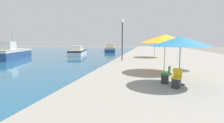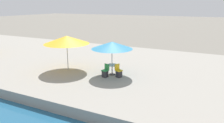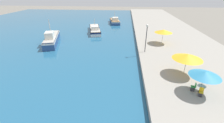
{
  "view_description": "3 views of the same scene",
  "coord_description": "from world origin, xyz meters",
  "px_view_note": "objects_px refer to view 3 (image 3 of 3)",
  "views": [
    {
      "loc": [
        3.88,
        3.85,
        2.85
      ],
      "look_at": [
        1.5,
        15.43,
        1.47
      ],
      "focal_mm": 28.0,
      "sensor_mm": 36.0,
      "label": 1
    },
    {
      "loc": [
        -7.94,
        6.15,
        5.63
      ],
      "look_at": [
        5.44,
        12.9,
        1.67
      ],
      "focal_mm": 35.0,
      "sensor_mm": 36.0,
      "label": 2
    },
    {
      "loc": [
        -2.35,
        -0.22,
        10.18
      ],
      "look_at": [
        -4.0,
        18.0,
        1.27
      ],
      "focal_mm": 24.0,
      "sensor_mm": 36.0,
      "label": 3
    }
  ],
  "objects_px": {
    "fishing_boat_far": "(115,21)",
    "cafe_chair_right": "(201,93)",
    "cafe_umbrella_striped": "(164,31)",
    "lamppost": "(147,34)",
    "cafe_umbrella_white": "(188,57)",
    "fishing_boat_mid": "(95,29)",
    "cafe_umbrella_pink": "(205,74)",
    "cafe_table": "(201,88)",
    "fishing_boat_near": "(52,39)",
    "cafe_chair_left": "(193,88)"
  },
  "relations": [
    {
      "from": "cafe_umbrella_striped",
      "to": "cafe_chair_left",
      "type": "distance_m",
      "value": 15.23
    },
    {
      "from": "cafe_umbrella_white",
      "to": "cafe_umbrella_striped",
      "type": "relative_size",
      "value": 1.06
    },
    {
      "from": "cafe_umbrella_white",
      "to": "cafe_table",
      "type": "distance_m",
      "value": 4.06
    },
    {
      "from": "fishing_boat_near",
      "to": "cafe_umbrella_striped",
      "type": "distance_m",
      "value": 22.19
    },
    {
      "from": "cafe_umbrella_striped",
      "to": "cafe_chair_right",
      "type": "xyz_separation_m",
      "value": [
        0.45,
        -15.93,
        -2.05
      ]
    },
    {
      "from": "cafe_umbrella_pink",
      "to": "cafe_chair_right",
      "type": "xyz_separation_m",
      "value": [
        -0.21,
        -0.63,
        -1.85
      ]
    },
    {
      "from": "cafe_chair_right",
      "to": "fishing_boat_far",
      "type": "bearing_deg",
      "value": -49.11
    },
    {
      "from": "cafe_umbrella_pink",
      "to": "lamppost",
      "type": "bearing_deg",
      "value": 112.71
    },
    {
      "from": "fishing_boat_far",
      "to": "cafe_umbrella_striped",
      "type": "height_order",
      "value": "fishing_boat_far"
    },
    {
      "from": "fishing_boat_far",
      "to": "cafe_umbrella_striped",
      "type": "bearing_deg",
      "value": -73.74
    },
    {
      "from": "cafe_chair_right",
      "to": "lamppost",
      "type": "xyz_separation_m",
      "value": [
        -4.2,
        11.17,
        2.77
      ]
    },
    {
      "from": "fishing_boat_far",
      "to": "cafe_umbrella_white",
      "type": "bearing_deg",
      "value": -82.29
    },
    {
      "from": "cafe_umbrella_pink",
      "to": "cafe_table",
      "type": "relative_size",
      "value": 3.63
    },
    {
      "from": "cafe_table",
      "to": "lamppost",
      "type": "distance_m",
      "value": 11.71
    },
    {
      "from": "cafe_umbrella_white",
      "to": "cafe_chair_left",
      "type": "distance_m",
      "value": 3.98
    },
    {
      "from": "fishing_boat_near",
      "to": "cafe_umbrella_striped",
      "type": "bearing_deg",
      "value": -17.01
    },
    {
      "from": "cafe_table",
      "to": "cafe_chair_left",
      "type": "relative_size",
      "value": 0.88
    },
    {
      "from": "cafe_chair_right",
      "to": "cafe_umbrella_pink",
      "type": "bearing_deg",
      "value": -84.8
    },
    {
      "from": "cafe_umbrella_white",
      "to": "fishing_boat_mid",
      "type": "bearing_deg",
      "value": 125.8
    },
    {
      "from": "cafe_chair_left",
      "to": "lamppost",
      "type": "height_order",
      "value": "lamppost"
    },
    {
      "from": "cafe_umbrella_pink",
      "to": "cafe_chair_left",
      "type": "distance_m",
      "value": 1.96
    },
    {
      "from": "cafe_umbrella_white",
      "to": "lamppost",
      "type": "xyz_separation_m",
      "value": [
        -4.02,
        6.92,
        0.74
      ]
    },
    {
      "from": "cafe_chair_right",
      "to": "lamppost",
      "type": "height_order",
      "value": "lamppost"
    },
    {
      "from": "cafe_umbrella_striped",
      "to": "lamppost",
      "type": "bearing_deg",
      "value": -128.23
    },
    {
      "from": "cafe_chair_left",
      "to": "cafe_chair_right",
      "type": "xyz_separation_m",
      "value": [
        0.41,
        -0.84,
        0.0
      ]
    },
    {
      "from": "fishing_boat_mid",
      "to": "cafe_umbrella_striped",
      "type": "relative_size",
      "value": 3.23
    },
    {
      "from": "fishing_boat_mid",
      "to": "cafe_umbrella_pink",
      "type": "xyz_separation_m",
      "value": [
        15.7,
        -24.84,
        2.13
      ]
    },
    {
      "from": "fishing_boat_far",
      "to": "cafe_table",
      "type": "distance_m",
      "value": 37.88
    },
    {
      "from": "cafe_umbrella_pink",
      "to": "fishing_boat_mid",
      "type": "bearing_deg",
      "value": 122.29
    },
    {
      "from": "cafe_umbrella_white",
      "to": "cafe_chair_right",
      "type": "distance_m",
      "value": 4.72
    },
    {
      "from": "lamppost",
      "to": "fishing_boat_far",
      "type": "bearing_deg",
      "value": 105.19
    },
    {
      "from": "cafe_umbrella_white",
      "to": "cafe_chair_left",
      "type": "xyz_separation_m",
      "value": [
        -0.22,
        -3.41,
        -2.03
      ]
    },
    {
      "from": "cafe_umbrella_striped",
      "to": "lamppost",
      "type": "xyz_separation_m",
      "value": [
        -3.75,
        -4.76,
        0.72
      ]
    },
    {
      "from": "fishing_boat_mid",
      "to": "cafe_table",
      "type": "height_order",
      "value": "fishing_boat_mid"
    },
    {
      "from": "fishing_boat_far",
      "to": "cafe_umbrella_striped",
      "type": "xyz_separation_m",
      "value": [
        10.7,
        -20.83,
        2.27
      ]
    },
    {
      "from": "cafe_table",
      "to": "lamppost",
      "type": "xyz_separation_m",
      "value": [
        -4.49,
        10.51,
        2.56
      ]
    },
    {
      "from": "cafe_chair_right",
      "to": "cafe_umbrella_striped",
      "type": "bearing_deg",
      "value": -64.38
    },
    {
      "from": "cafe_umbrella_pink",
      "to": "cafe_umbrella_white",
      "type": "distance_m",
      "value": 3.65
    },
    {
      "from": "fishing_boat_far",
      "to": "cafe_chair_right",
      "type": "height_order",
      "value": "fishing_boat_far"
    },
    {
      "from": "fishing_boat_far",
      "to": "cafe_umbrella_pink",
      "type": "relative_size",
      "value": 2.76
    },
    {
      "from": "cafe_umbrella_pink",
      "to": "cafe_chair_right",
      "type": "height_order",
      "value": "cafe_umbrella_pink"
    },
    {
      "from": "cafe_umbrella_white",
      "to": "cafe_umbrella_striped",
      "type": "xyz_separation_m",
      "value": [
        -0.26,
        11.68,
        0.02
      ]
    },
    {
      "from": "cafe_umbrella_striped",
      "to": "cafe_table",
      "type": "height_order",
      "value": "cafe_umbrella_striped"
    },
    {
      "from": "fishing_boat_mid",
      "to": "cafe_chair_left",
      "type": "distance_m",
      "value": 28.88
    },
    {
      "from": "cafe_chair_left",
      "to": "lamppost",
      "type": "bearing_deg",
      "value": 34.52
    },
    {
      "from": "fishing_boat_mid",
      "to": "lamppost",
      "type": "height_order",
      "value": "lamppost"
    },
    {
      "from": "lamppost",
      "to": "cafe_chair_left",
      "type": "bearing_deg",
      "value": -69.84
    },
    {
      "from": "fishing_boat_near",
      "to": "lamppost",
      "type": "bearing_deg",
      "value": -31.54
    },
    {
      "from": "cafe_umbrella_pink",
      "to": "cafe_chair_left",
      "type": "bearing_deg",
      "value": 161.13
    },
    {
      "from": "cafe_umbrella_white",
      "to": "cafe_chair_right",
      "type": "bearing_deg",
      "value": -87.56
    }
  ]
}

